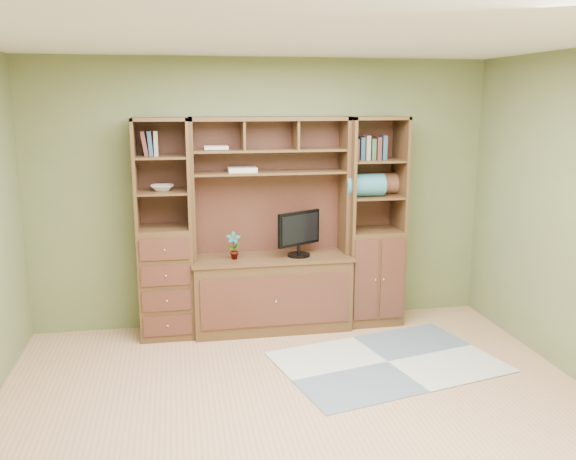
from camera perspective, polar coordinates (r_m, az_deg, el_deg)
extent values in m
cube|color=tan|center=(4.53, 1.67, -17.03)|extent=(4.60, 4.10, 0.04)
cube|color=white|center=(3.98, 1.91, 17.81)|extent=(4.60, 4.10, 0.04)
cube|color=olive|center=(5.99, -2.29, 3.41)|extent=(4.50, 0.04, 2.60)
cube|color=olive|center=(2.24, 12.98, -12.02)|extent=(4.50, 0.04, 2.60)
cube|color=#4A301A|center=(5.79, -1.57, 0.34)|extent=(1.54, 0.53, 2.05)
cube|color=#4A301A|center=(5.76, -11.50, 0.04)|extent=(0.50, 0.45, 2.05)
cube|color=#4A301A|center=(6.07, 7.98, 0.77)|extent=(0.55, 0.45, 2.05)
cube|color=#949999|center=(5.40, 9.31, -12.10)|extent=(2.03, 1.58, 0.01)
cube|color=black|center=(5.80, 1.03, 0.42)|extent=(0.54, 0.43, 0.60)
imported|color=#AA4939|center=(5.75, -5.11, -1.47)|extent=(0.14, 0.09, 0.26)
cube|color=beige|center=(5.76, -4.31, 5.66)|extent=(0.27, 0.19, 0.04)
imported|color=beige|center=(5.70, -11.71, 3.89)|extent=(0.21, 0.21, 0.05)
cube|color=#30707E|center=(5.92, 7.16, 4.19)|extent=(0.38, 0.22, 0.22)
cube|color=brown|center=(6.11, 8.50, 4.33)|extent=(0.37, 0.21, 0.21)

